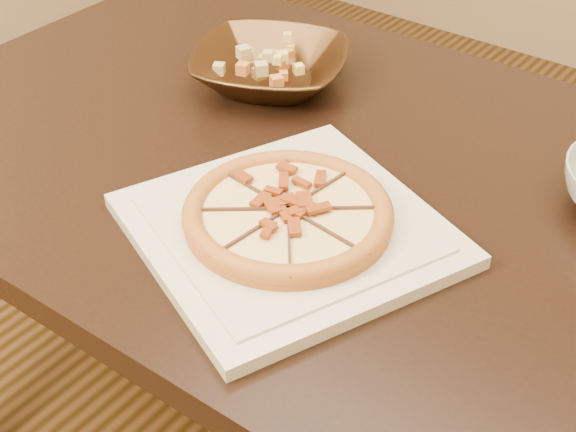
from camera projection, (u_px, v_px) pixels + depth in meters
name	position (u px, v px, depth m)	size (l,w,h in m)	color
dining_table	(316.00, 223.00, 1.16)	(1.30, 0.85, 0.75)	black
plate	(288.00, 229.00, 0.95)	(0.44, 0.44, 0.02)	beige
pizza	(288.00, 213.00, 0.94)	(0.25, 0.25, 0.03)	#B36323
bronze_bowl	(270.00, 68.00, 1.25)	(0.24, 0.24, 0.06)	#472E17
mixed_dish	(270.00, 42.00, 1.22)	(0.12, 0.11, 0.03)	tan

